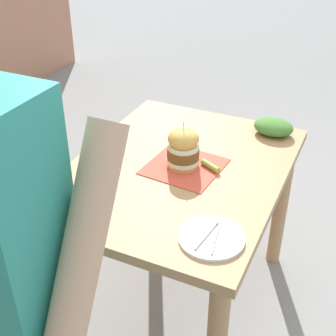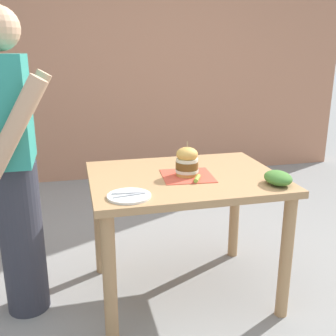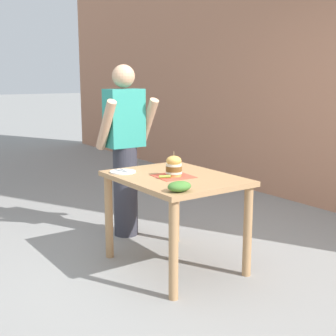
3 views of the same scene
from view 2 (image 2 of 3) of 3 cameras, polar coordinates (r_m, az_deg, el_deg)
The scene contains 8 objects.
ground_plane at distance 2.64m, azimuth 2.21°, elevation -17.37°, with size 80.00×80.00×0.00m, color gray.
patio_table at distance 2.34m, azimuth 2.39°, elevation -4.06°, with size 0.84×1.10×0.78m.
serving_paper at distance 2.27m, azimuth 2.82°, elevation -1.14°, with size 0.29×0.29×0.00m, color #D64C38.
sandwich at distance 2.25m, azimuth 2.77°, elevation 0.95°, with size 0.13×0.13×0.20m.
pickle_spear at distance 2.18m, azimuth 4.26°, elevation -1.53°, with size 0.02×0.02×0.09m, color #8EA83D.
side_plate_with_forks at distance 1.96m, azimuth -5.67°, elevation -4.05°, with size 0.22×0.22×0.02m.
side_salad at distance 2.20m, azimuth 15.67°, elevation -1.39°, with size 0.18×0.14×0.07m, color #477F33.
diner_across_table at distance 2.26m, azimuth -21.41°, elevation 0.39°, with size 0.55×0.35×1.69m.
Camera 2 is at (-2.10, 0.61, 1.47)m, focal length 42.00 mm.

